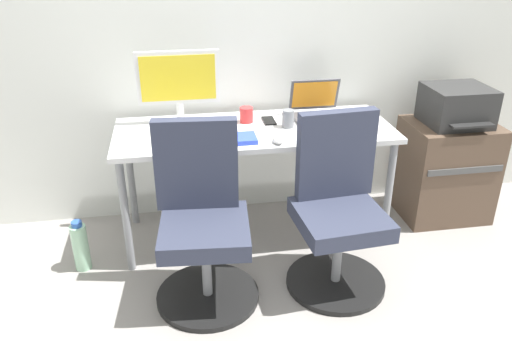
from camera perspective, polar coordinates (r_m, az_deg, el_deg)
name	(u,v)px	position (r m, az deg, el deg)	size (l,w,h in m)	color
ground_plane	(255,232)	(3.31, -0.15, -6.94)	(5.28, 5.28, 0.00)	gray
back_wall	(244,15)	(3.21, -1.38, 17.02)	(4.40, 0.04, 2.60)	silver
desk	(255,139)	(3.01, -0.16, 3.54)	(1.62, 0.63, 0.72)	silver
office_chair_left	(203,223)	(2.60, -6.01, -5.92)	(0.54, 0.54, 0.94)	black
office_chair_right	(338,212)	(2.72, 9.15, -4.58)	(0.54, 0.54, 0.94)	black
side_cabinet	(445,170)	(3.60, 20.46, 0.07)	(0.56, 0.45, 0.65)	brown
printer	(457,106)	(3.44, 21.59, 6.79)	(0.38, 0.40, 0.24)	#2D2D2D
water_bottle_on_floor	(80,246)	(3.07, -19.10, -8.05)	(0.09, 0.09, 0.31)	#A5D8B2
desktop_monitor	(178,82)	(3.03, -8.71, 9.78)	(0.48, 0.18, 0.43)	silver
open_laptop	(317,108)	(3.18, 6.90, 6.93)	(0.31, 0.28, 0.22)	#4C4C51
keyboard_by_monitor	(183,134)	(2.91, -8.19, 4.10)	(0.34, 0.12, 0.02)	silver
keyboard_by_laptop	(331,134)	(2.91, 8.43, 4.10)	(0.34, 0.12, 0.02)	#B7B7B7
mouse_by_monitor	(278,140)	(2.77, 2.48, 3.42)	(0.06, 0.10, 0.03)	#B7B7B7
mouse_by_laptop	(181,143)	(2.77, -8.38, 3.11)	(0.06, 0.10, 0.03)	silver
coffee_mug	(246,115)	(3.07, -1.08, 6.27)	(0.08, 0.08, 0.09)	red
pen_cup	(288,119)	(2.99, 3.63, 5.83)	(0.07, 0.07, 0.10)	slate
phone_near_laptop	(363,114)	(3.29, 11.95, 6.27)	(0.07, 0.14, 0.01)	black
phone_near_monitor	(269,121)	(3.09, 1.45, 5.61)	(0.07, 0.14, 0.01)	black
notebook	(237,139)	(2.80, -2.13, 3.57)	(0.21, 0.15, 0.03)	blue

